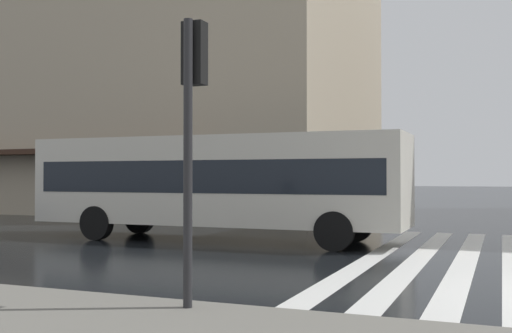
{
  "coord_description": "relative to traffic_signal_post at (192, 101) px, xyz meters",
  "views": [
    {
      "loc": [
        -10.55,
        1.35,
        1.87
      ],
      "look_at": [
        2.43,
        6.58,
        2.09
      ],
      "focal_mm": 42.95,
      "sensor_mm": 36.0,
      "label": 1
    }
  ],
  "objects": [
    {
      "name": "traffic_signal_post",
      "position": [
        0.0,
        0.0,
        0.0
      ],
      "size": [
        0.44,
        0.3,
        3.8
      ],
      "color": "#232326",
      "rests_on": "sidewalk_pavement"
    },
    {
      "name": "city_bus",
      "position": [
        8.82,
        3.91,
        -1.12
      ],
      "size": [
        2.6,
        11.0,
        3.0
      ],
      "color": "beige",
      "rests_on": "ground_plane"
    },
    {
      "name": "haussmann_block_mid",
      "position": [
        23.86,
        15.48,
        7.36
      ],
      "size": [
        17.28,
        24.37,
        20.92
      ],
      "color": "tan",
      "rests_on": "ground_plane"
    },
    {
      "name": "zebra_crossing",
      "position": [
        7.32,
        -3.57,
        -2.87
      ],
      "size": [
        13.0,
        5.5,
        0.01
      ],
      "color": "silver",
      "rests_on": "ground_plane"
    }
  ]
}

